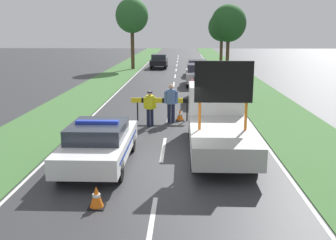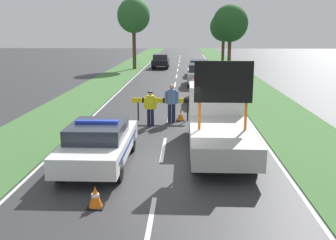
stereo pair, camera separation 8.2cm
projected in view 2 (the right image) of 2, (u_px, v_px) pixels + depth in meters
ground_plane at (161, 163)px, 12.84m from camera, size 160.00×160.00×0.00m
lane_markings at (175, 83)px, 32.16m from camera, size 7.83×74.68×0.01m
grass_verge_left at (107, 82)px, 32.54m from camera, size 3.47×120.00×0.03m
grass_verge_right at (245, 83)px, 32.07m from camera, size 3.47×120.00×0.03m
police_car at (99, 143)px, 12.59m from camera, size 1.93×4.76×1.49m
work_truck at (218, 120)px, 14.40m from camera, size 2.06×6.35×3.32m
road_barrier at (163, 102)px, 18.71m from camera, size 2.97×0.08×1.09m
police_officer at (150, 105)px, 17.61m from camera, size 0.57×0.37×1.60m
pedestrian_civilian at (172, 100)px, 18.27m from camera, size 0.65×0.41×1.80m
traffic_cone_near_police at (95, 197)px, 9.61m from camera, size 0.40×0.40×0.56m
traffic_cone_centre_front at (181, 115)px, 18.84m from camera, size 0.40×0.40×0.56m
queued_car_wagon_maroon at (208, 87)px, 23.84m from camera, size 1.91×4.55×1.64m
queued_car_sedan_silver at (199, 74)px, 30.61m from camera, size 1.79×4.51×1.67m
queued_car_hatch_blue at (199, 68)px, 36.99m from camera, size 1.90×4.42×1.49m
queued_car_sedan_black at (161, 61)px, 44.31m from camera, size 1.82×4.48×1.56m
roadside_tree_near_left at (134, 16)px, 42.14m from camera, size 3.52×3.52×7.58m
roadside_tree_near_right at (224, 27)px, 49.91m from camera, size 3.46×3.46×6.41m
roadside_tree_mid_left at (230, 23)px, 45.26m from camera, size 4.07×4.07×7.12m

